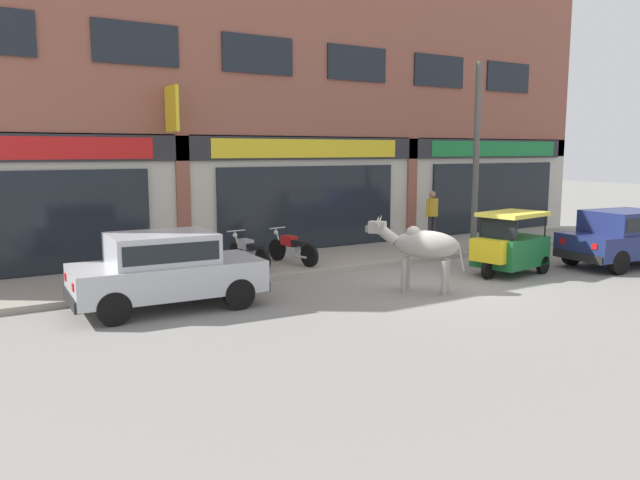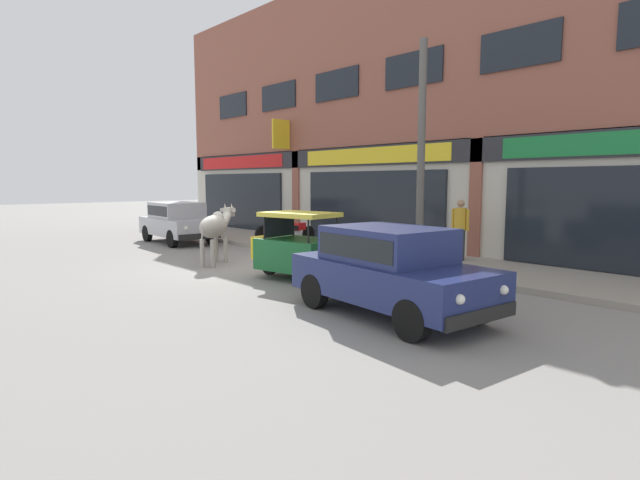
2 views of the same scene
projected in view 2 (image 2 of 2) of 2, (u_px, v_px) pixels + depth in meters
name	position (u px, v px, depth m)	size (l,w,h in m)	color
ground_plane	(240.00, 265.00, 13.19)	(90.00, 90.00, 0.00)	gray
sidewalk	(339.00, 250.00, 15.67)	(19.00, 2.98, 0.14)	gray
shop_building	(377.00, 115.00, 16.35)	(23.00, 1.40, 9.22)	#8E5142
cow	(215.00, 227.00, 13.29)	(1.46, 1.85, 1.61)	#9E998E
car_0	(178.00, 220.00, 18.02)	(3.69, 1.81, 1.46)	black
car_1	(390.00, 267.00, 8.16)	(3.74, 1.99, 1.46)	black
auto_rickshaw	(296.00, 250.00, 11.29)	(2.09, 1.42, 1.52)	black
motorcycle_0	(275.00, 230.00, 17.50)	(0.52, 1.81, 0.88)	black
motorcycle_1	(297.00, 232.00, 16.59)	(0.60, 1.79, 0.88)	black
pedestrian	(460.00, 223.00, 13.07)	(0.50, 0.32, 1.60)	#2D2D33
utility_pole	(421.00, 156.00, 11.69)	(0.18, 0.18, 5.32)	#595651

